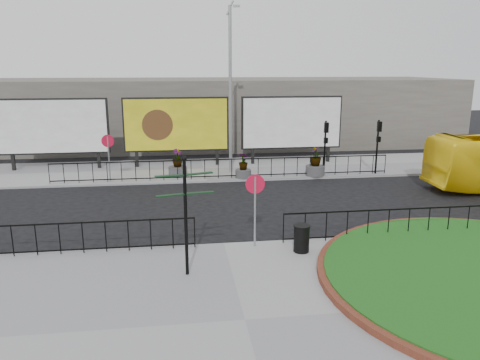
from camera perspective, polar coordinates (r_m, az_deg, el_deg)
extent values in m
plane|color=black|center=(16.17, -1.97, -8.08)|extent=(90.00, 90.00, 0.00)
cube|color=gray|center=(11.68, 0.61, -16.91)|extent=(30.00, 10.00, 0.12)
cube|color=gray|center=(27.63, -4.48, 1.30)|extent=(44.00, 6.00, 0.12)
cylinder|color=gray|center=(25.04, -15.68, 2.46)|extent=(0.07, 0.07, 2.40)
cylinder|color=#B10B2A|center=(24.88, -15.83, 4.60)|extent=(0.64, 0.03, 0.64)
cylinder|color=white|center=(24.90, -15.82, 4.61)|extent=(0.50, 0.03, 0.50)
cylinder|color=gray|center=(15.48, 1.84, -3.91)|extent=(0.07, 0.07, 2.40)
cylinder|color=#B10B2A|center=(15.22, 1.86, -0.50)|extent=(0.64, 0.03, 0.64)
cylinder|color=white|center=(15.23, 1.85, -0.48)|extent=(0.50, 0.03, 0.50)
cube|color=black|center=(29.98, -25.91, 2.02)|extent=(0.18, 0.18, 1.00)
cube|color=black|center=(28.83, -16.82, 2.41)|extent=(0.18, 0.18, 1.00)
cube|color=black|center=(29.01, -21.80, 6.09)|extent=(6.20, 0.25, 3.20)
cube|color=white|center=(28.86, -21.88, 6.05)|extent=(6.00, 0.06, 3.00)
cube|color=black|center=(28.56, -12.46, 2.57)|extent=(0.18, 0.18, 1.00)
cube|color=black|center=(28.55, -2.81, 2.88)|extent=(0.18, 0.18, 1.00)
cube|color=black|center=(28.14, -7.76, 6.74)|extent=(6.20, 0.25, 3.20)
cube|color=yellow|center=(27.98, -7.76, 6.70)|extent=(6.00, 0.06, 3.00)
cube|color=black|center=(28.82, 1.56, 3.00)|extent=(0.18, 0.18, 1.00)
cube|color=black|center=(29.96, 10.67, 3.18)|extent=(0.18, 0.18, 1.00)
cube|color=black|center=(28.99, 6.31, 6.98)|extent=(6.20, 0.25, 3.20)
cube|color=white|center=(28.84, 6.38, 6.95)|extent=(6.00, 0.06, 3.00)
cylinder|color=gray|center=(26.14, -1.19, 10.73)|extent=(0.18, 0.18, 9.00)
cylinder|color=gray|center=(26.27, -1.24, 20.24)|extent=(0.43, 0.10, 0.77)
cube|color=gray|center=(26.32, -0.44, 20.45)|extent=(0.35, 0.15, 0.12)
cylinder|color=black|center=(25.98, 10.30, 3.83)|extent=(0.10, 0.10, 3.00)
cube|color=black|center=(25.70, 10.49, 6.30)|extent=(0.22, 0.18, 0.55)
cube|color=black|center=(25.80, 10.42, 4.76)|extent=(0.20, 0.16, 0.30)
cylinder|color=black|center=(27.05, 16.37, 3.88)|extent=(0.10, 0.10, 3.00)
cube|color=black|center=(26.78, 16.64, 6.25)|extent=(0.22, 0.18, 0.55)
cube|color=black|center=(26.88, 16.54, 4.78)|extent=(0.20, 0.16, 0.30)
cube|color=#68635B|center=(37.13, -5.46, 8.31)|extent=(40.00, 10.00, 5.00)
cylinder|color=black|center=(13.33, -6.63, -4.75)|extent=(0.09, 0.09, 3.37)
sphere|color=black|center=(12.89, -6.84, 2.59)|extent=(0.15, 0.15, 0.15)
cube|color=black|center=(12.93, -8.63, 0.50)|extent=(0.80, 0.25, 0.03)
cube|color=black|center=(13.11, -5.02, 0.79)|extent=(0.80, 0.36, 0.03)
cube|color=black|center=(13.03, -8.51, -1.85)|extent=(0.80, 0.33, 0.03)
cube|color=black|center=(13.18, -4.91, -1.56)|extent=(0.80, 0.25, 0.03)
cylinder|color=black|center=(15.41, 7.51, -7.16)|extent=(0.51, 0.51, 0.85)
cylinder|color=black|center=(15.26, 7.56, -5.58)|extent=(0.55, 0.55, 0.06)
cylinder|color=#4C4C4F|center=(25.82, -7.59, 1.06)|extent=(1.01, 1.01, 0.53)
imported|color=#1A5316|center=(25.66, -7.64, 2.70)|extent=(0.78, 0.78, 0.98)
cylinder|color=#4C4C4F|center=(25.23, 0.40, 0.79)|extent=(0.85, 0.85, 0.44)
imported|color=#1A5316|center=(25.09, 0.40, 2.30)|extent=(0.66, 0.66, 0.91)
cylinder|color=#4C4C4F|center=(26.07, 9.14, 1.15)|extent=(1.04, 1.04, 0.54)
imported|color=#1A5316|center=(25.91, 9.20, 2.92)|extent=(0.78, 0.78, 1.10)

